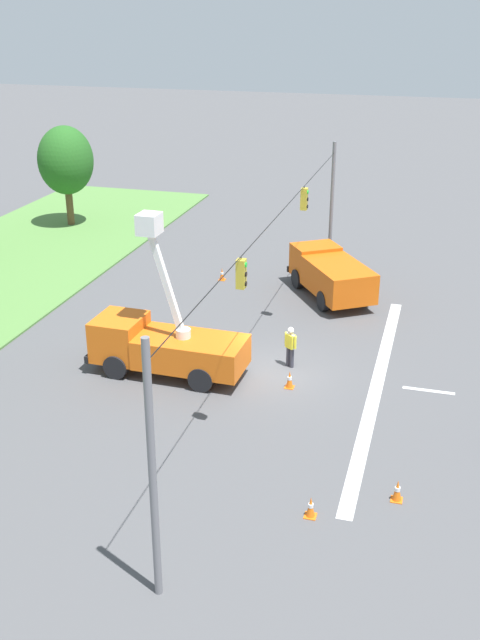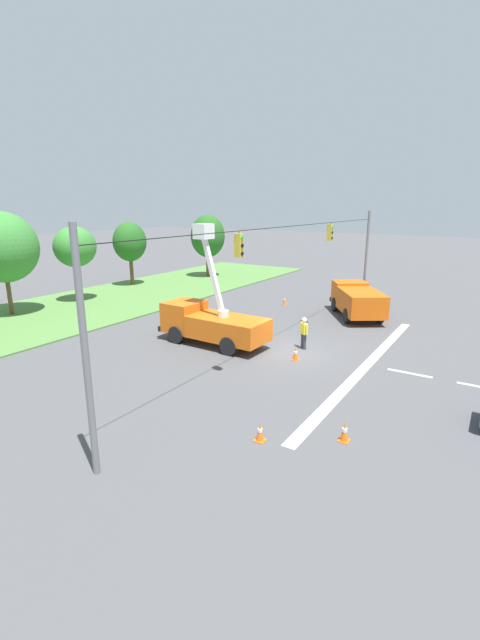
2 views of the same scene
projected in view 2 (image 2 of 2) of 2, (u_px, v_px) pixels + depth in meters
ground_plane at (291, 350)px, 23.16m from camera, size 200.00×200.00×0.00m
grass_verge at (76, 308)px, 32.44m from camera, size 56.00×12.00×0.10m
lane_markings at (398, 371)px, 20.25m from camera, size 17.60×15.25×0.01m
signal_gantry at (293, 272)px, 22.03m from camera, size 26.20×0.33×7.20m
tree_centre at (3, 247)px, 29.30m from camera, size 4.70×4.64×7.24m
tree_east at (75, 247)px, 33.65m from camera, size 3.41×3.02×6.02m
tree_far_east at (130, 242)px, 40.67m from camera, size 3.38×2.89×6.08m
tree_east_end at (208, 236)px, 45.67m from camera, size 3.75×3.59×6.65m
utility_truck_bucket_lift at (211, 321)px, 23.93m from camera, size 2.49×6.44×6.65m
utility_truck_support_near at (357, 300)px, 29.82m from camera, size 6.27×5.31×2.17m
road_worker at (304, 331)px, 23.14m from camera, size 0.42×0.56×1.77m
traffic_cone_foreground_left at (260, 432)px, 14.17m from camera, size 0.36×0.36×0.68m
traffic_cone_foreground_right at (284, 300)px, 33.86m from camera, size 0.36×0.36×0.68m
traffic_cone_mid_left at (345, 431)px, 14.15m from camera, size 0.36×0.36×0.72m
traffic_cone_mid_right at (205, 318)px, 28.23m from camera, size 0.36×0.36×0.78m
traffic_cone_near_bucket at (295, 353)px, 21.62m from camera, size 0.36×0.36×0.72m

